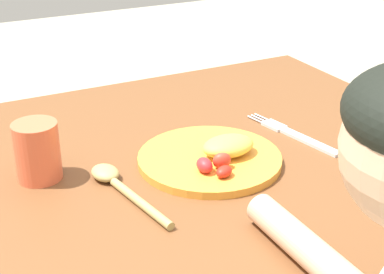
{
  "coord_description": "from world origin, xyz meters",
  "views": [
    {
      "loc": [
        -0.36,
        -0.78,
        1.16
      ],
      "look_at": [
        0.06,
        0.03,
        0.73
      ],
      "focal_mm": 53.94,
      "sensor_mm": 36.0,
      "label": 1
    }
  ],
  "objects_px": {
    "fork": "(295,135)",
    "drinking_cup": "(37,151)",
    "spoon": "(117,183)",
    "plate": "(213,157)"
  },
  "relations": [
    {
      "from": "fork",
      "to": "drinking_cup",
      "type": "bearing_deg",
      "value": 72.2
    },
    {
      "from": "spoon",
      "to": "drinking_cup",
      "type": "height_order",
      "value": "drinking_cup"
    },
    {
      "from": "fork",
      "to": "drinking_cup",
      "type": "relative_size",
      "value": 2.31
    },
    {
      "from": "spoon",
      "to": "drinking_cup",
      "type": "relative_size",
      "value": 2.21
    },
    {
      "from": "plate",
      "to": "fork",
      "type": "height_order",
      "value": "plate"
    },
    {
      "from": "spoon",
      "to": "drinking_cup",
      "type": "bearing_deg",
      "value": 38.42
    },
    {
      "from": "plate",
      "to": "fork",
      "type": "xyz_separation_m",
      "value": [
        0.18,
        0.02,
        -0.01
      ]
    },
    {
      "from": "plate",
      "to": "drinking_cup",
      "type": "relative_size",
      "value": 2.54
    },
    {
      "from": "plate",
      "to": "spoon",
      "type": "relative_size",
      "value": 1.15
    },
    {
      "from": "fork",
      "to": "spoon",
      "type": "height_order",
      "value": "spoon"
    }
  ]
}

